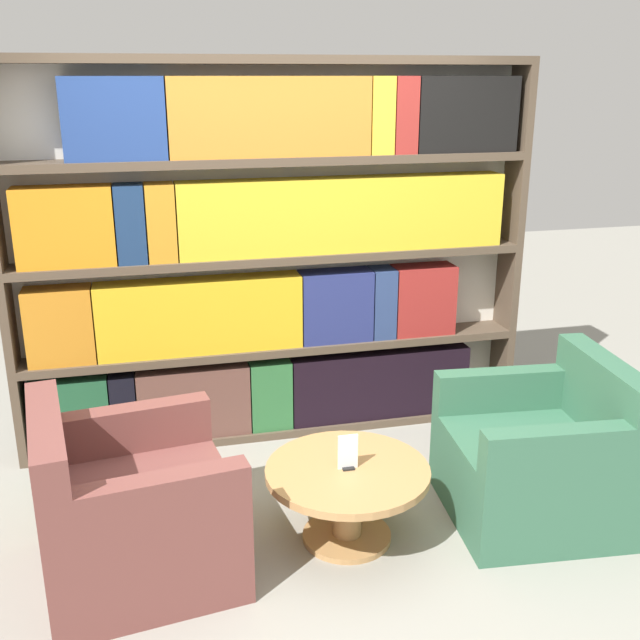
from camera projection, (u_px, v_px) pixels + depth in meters
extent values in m
plane|color=gray|center=(331.00, 553.00, 3.69)|extent=(14.00, 14.00, 0.00)
cube|color=silver|center=(272.00, 252.00, 4.73)|extent=(3.21, 0.05, 2.35)
cube|color=brown|center=(2.00, 272.00, 4.25)|extent=(0.05, 0.30, 2.35)
cube|color=brown|center=(509.00, 244.00, 4.97)|extent=(0.05, 0.30, 2.35)
cube|color=brown|center=(279.00, 426.00, 4.97)|extent=(3.11, 0.30, 0.05)
cube|color=brown|center=(277.00, 346.00, 4.80)|extent=(3.11, 0.30, 0.05)
cube|color=brown|center=(275.00, 257.00, 4.61)|extent=(3.11, 0.30, 0.05)
cube|color=brown|center=(273.00, 160.00, 4.43)|extent=(3.11, 0.30, 0.05)
cube|color=brown|center=(272.00, 60.00, 4.25)|extent=(3.11, 0.30, 0.05)
cube|color=#1F5333|center=(71.00, 413.00, 4.58)|extent=(0.46, 0.20, 0.46)
cube|color=black|center=(124.00, 408.00, 4.65)|extent=(0.15, 0.20, 0.46)
cube|color=brown|center=(194.00, 401.00, 4.75)|extent=(0.70, 0.20, 0.46)
cube|color=#2F6C39|center=(270.00, 393.00, 4.86)|extent=(0.26, 0.20, 0.46)
cube|color=black|center=(379.00, 383.00, 5.03)|extent=(1.21, 0.20, 0.46)
cube|color=orange|center=(60.00, 326.00, 4.40)|extent=(0.38, 0.20, 0.46)
cube|color=gold|center=(200.00, 316.00, 4.59)|extent=(1.24, 0.20, 0.46)
cube|color=navy|center=(335.00, 306.00, 4.78)|extent=(0.46, 0.20, 0.46)
cube|color=navy|center=(382.00, 302.00, 4.85)|extent=(0.15, 0.20, 0.46)
cube|color=maroon|center=(423.00, 299.00, 4.91)|extent=(0.40, 0.20, 0.46)
cube|color=orange|center=(65.00, 227.00, 4.24)|extent=(0.54, 0.20, 0.45)
cube|color=navy|center=(130.00, 224.00, 4.32)|extent=(0.16, 0.20, 0.45)
cube|color=orange|center=(161.00, 222.00, 4.36)|extent=(0.16, 0.20, 0.45)
cube|color=gold|center=(344.00, 214.00, 4.61)|extent=(2.03, 0.20, 0.45)
cube|color=navy|center=(114.00, 119.00, 4.13)|extent=(0.56, 0.20, 0.45)
cube|color=orange|center=(270.00, 117.00, 4.32)|extent=(1.17, 0.20, 0.45)
cube|color=gold|center=(379.00, 115.00, 4.47)|extent=(0.14, 0.20, 0.45)
cube|color=maroon|center=(402.00, 115.00, 4.51)|extent=(0.14, 0.20, 0.45)
cube|color=black|center=(464.00, 114.00, 4.60)|extent=(0.64, 0.20, 0.45)
cube|color=brown|center=(140.00, 528.00, 3.50)|extent=(0.96, 0.96, 0.45)
cube|color=brown|center=(49.00, 460.00, 3.24)|extent=(0.25, 0.86, 0.41)
cube|color=brown|center=(165.00, 501.00, 3.09)|extent=(0.73, 0.22, 0.23)
cube|color=brown|center=(138.00, 427.00, 3.74)|extent=(0.73, 0.22, 0.23)
cube|color=#336047|center=(531.00, 476.00, 3.96)|extent=(0.93, 0.93, 0.45)
cube|color=#336047|center=(604.00, 397.00, 3.87)|extent=(0.22, 0.86, 0.41)
cube|color=#336047|center=(498.00, 390.00, 4.19)|extent=(0.73, 0.19, 0.23)
cube|color=#336047|center=(556.00, 451.00, 3.50)|extent=(0.73, 0.19, 0.23)
cylinder|color=#AD7F4C|center=(347.00, 507.00, 3.75)|extent=(0.15, 0.15, 0.36)
cylinder|color=#AD7F4C|center=(347.00, 535.00, 3.81)|extent=(0.45, 0.45, 0.03)
cylinder|color=#AD7F4C|center=(348.00, 472.00, 3.69)|extent=(0.82, 0.82, 0.04)
cube|color=black|center=(348.00, 467.00, 3.68)|extent=(0.06, 0.06, 0.01)
cube|color=white|center=(348.00, 452.00, 3.66)|extent=(0.10, 0.01, 0.18)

